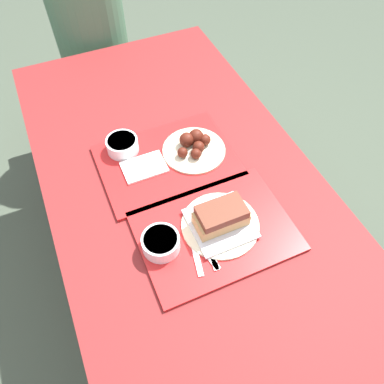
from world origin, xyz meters
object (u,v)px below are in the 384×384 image
(tray_far, at_px, (167,161))
(person_seated_across, at_px, (88,21))
(tray_near, at_px, (215,231))
(bowl_coleslaw_far, at_px, (122,144))
(wings_plate_far, at_px, (194,146))
(brisket_sandwich_plate, at_px, (221,220))
(bowl_coleslaw_near, at_px, (161,242))

(tray_far, relative_size, person_seated_across, 0.66)
(tray_near, xyz_separation_m, bowl_coleslaw_far, (-0.15, 0.42, 0.03))
(tray_far, relative_size, wings_plate_far, 2.08)
(brisket_sandwich_plate, height_order, bowl_coleslaw_far, brisket_sandwich_plate)
(bowl_coleslaw_near, distance_m, wings_plate_far, 0.40)
(tray_near, distance_m, bowl_coleslaw_far, 0.45)
(tray_near, bearing_deg, person_seated_across, 92.50)
(bowl_coleslaw_far, height_order, wings_plate_far, wings_plate_far)
(tray_far, bearing_deg, person_seated_across, 91.55)
(bowl_coleslaw_near, relative_size, bowl_coleslaw_far, 1.00)
(bowl_coleslaw_near, bearing_deg, tray_far, 65.80)
(bowl_coleslaw_near, xyz_separation_m, brisket_sandwich_plate, (0.19, -0.00, 0.00))
(bowl_coleslaw_far, relative_size, person_seated_across, 0.16)
(bowl_coleslaw_far, distance_m, person_seated_across, 0.88)
(tray_near, height_order, bowl_coleslaw_far, bowl_coleslaw_far)
(tray_near, distance_m, bowl_coleslaw_near, 0.17)
(bowl_coleslaw_near, height_order, person_seated_across, person_seated_across)
(bowl_coleslaw_far, xyz_separation_m, wings_plate_far, (0.23, -0.10, -0.01))
(bowl_coleslaw_far, xyz_separation_m, person_seated_across, (0.10, 0.87, -0.02))
(tray_near, height_order, bowl_coleslaw_near, bowl_coleslaw_near)
(bowl_coleslaw_far, bearing_deg, bowl_coleslaw_near, -91.92)
(brisket_sandwich_plate, bearing_deg, tray_near, -157.65)
(brisket_sandwich_plate, bearing_deg, tray_far, 99.33)
(tray_near, relative_size, bowl_coleslaw_far, 4.16)
(tray_far, distance_m, brisket_sandwich_plate, 0.31)
(brisket_sandwich_plate, bearing_deg, bowl_coleslaw_far, 112.82)
(brisket_sandwich_plate, distance_m, wings_plate_far, 0.32)
(tray_far, bearing_deg, brisket_sandwich_plate, -80.67)
(bowl_coleslaw_near, height_order, wings_plate_far, wings_plate_far)
(bowl_coleslaw_near, bearing_deg, person_seated_across, 85.06)
(tray_far, relative_size, brisket_sandwich_plate, 1.94)
(tray_near, distance_m, wings_plate_far, 0.33)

